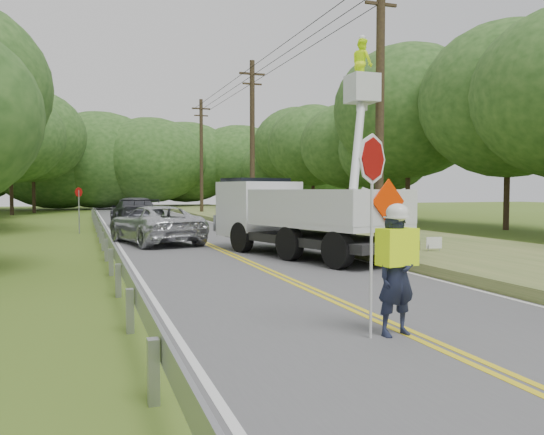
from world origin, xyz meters
name	(u,v)px	position (x,y,z in m)	size (l,w,h in m)	color
ground	(392,327)	(0.00, 0.00, 0.00)	(140.00, 140.00, 0.00)	#4B631C
road	(208,244)	(0.00, 14.00, 0.01)	(7.20, 96.00, 0.03)	#535256
guardrail	(103,232)	(-4.02, 14.91, 0.55)	(0.18, 48.00, 0.77)	#96979D
utility_poles	(295,127)	(5.00, 17.02, 5.27)	(1.60, 43.30, 10.00)	black
tall_grass_verge	(362,236)	(7.10, 14.00, 0.15)	(7.00, 96.00, 0.30)	#4E672F
treeline_right	(408,127)	(16.01, 24.13, 6.42)	(11.34, 53.88, 11.88)	#332319
treeline_horizon	(129,160)	(0.21, 56.05, 5.50)	(57.72, 14.53, 11.37)	#214318
flagger	(396,265)	(-0.27, -0.54, 1.11)	(1.15, 0.54, 3.06)	#191E33
bucket_truck	(290,207)	(2.07, 9.99, 1.64)	(4.82, 8.01, 7.34)	black
suv_silver	(155,224)	(-1.97, 15.06, 0.80)	(2.59, 5.61, 1.56)	silver
suv_darkgrey	(134,212)	(-1.93, 25.20, 0.89)	(2.45, 6.02, 1.75)	#36373E
stop_sign_permanent	(79,203)	(-4.97, 21.41, 1.54)	(0.38, 0.37, 2.35)	#96979D
yard_sign	(434,244)	(5.68, 6.75, 0.54)	(0.51, 0.12, 0.75)	white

